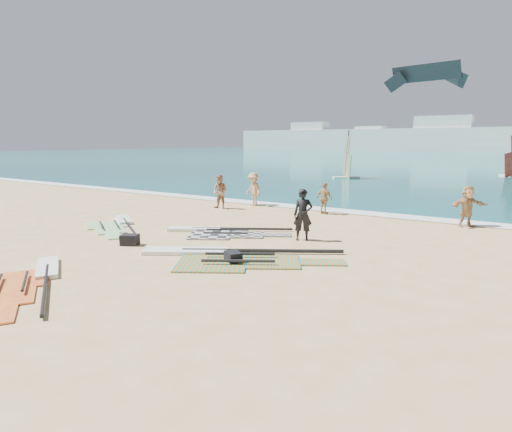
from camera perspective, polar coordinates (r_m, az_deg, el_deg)
The scene contains 17 objects.
ground at distance 12.42m, azimuth -11.45°, elevation -7.09°, with size 300.00×300.00×0.00m, color #DCB680.
sea at distance 140.66m, azimuth 30.23°, elevation 7.14°, with size 300.00×240.00×0.06m, color navy.
surf_line at distance 22.61m, azimuth 11.04°, elevation 0.61°, with size 300.00×1.20×0.04m, color white.
far_town at distance 160.20m, azimuth 25.11°, elevation 9.34°, with size 160.00×8.00×12.00m.
rig_grey at distance 17.03m, azimuth -5.20°, elevation -2.12°, with size 4.97×3.53×0.20m.
rig_green at distance 19.44m, azimuth -18.07°, elevation -1.07°, with size 4.27×3.68×0.19m.
rig_orange at distance 13.45m, azimuth -4.27°, elevation -5.37°, with size 6.33×4.56×0.21m.
rig_red at distance 12.67m, azimuth -27.99°, elevation -7.52°, with size 4.28×3.66×0.19m.
gear_bag_near at distance 15.64m, azimuth -16.47°, elevation -3.06°, with size 0.59×0.43×0.38m, color black.
gear_bag_far at distance 12.86m, azimuth -3.07°, elevation -5.53°, with size 0.56×0.39×0.34m, color black.
person_wetsuit at distance 15.67m, azimuth 6.28°, elevation 0.16°, with size 0.69×0.45×1.90m, color black.
beachgoer_left at distance 23.05m, azimuth -4.80°, elevation 3.22°, with size 0.89×0.69×1.83m, color #A57356.
beachgoer_mid at distance 24.04m, azimuth -0.35°, elevation 3.59°, with size 1.21×0.69×1.87m, color tan.
beachgoer_back at distance 21.56m, azimuth 9.11°, elevation 2.34°, with size 0.93×0.39×1.58m, color tan.
beachgoer_right at distance 20.19m, azimuth 26.34°, elevation 1.19°, with size 1.65×0.52×1.78m, color tan.
windsurfer_left at distance 42.77m, azimuth 12.00°, elevation 6.72°, with size 2.51×2.57×4.70m.
kitesurf_kite at distance 46.80m, azimuth 21.64°, elevation 17.10°, with size 7.84×2.10×2.53m.
Camera 1 is at (8.45, -8.36, 3.60)m, focal length 30.00 mm.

